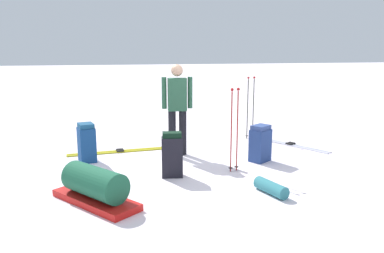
{
  "coord_description": "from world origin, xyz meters",
  "views": [
    {
      "loc": [
        1.35,
        6.29,
        2.01
      ],
      "look_at": [
        0.0,
        0.0,
        0.7
      ],
      "focal_mm": 36.67,
      "sensor_mm": 36.0,
      "label": 1
    }
  ],
  "objects_px": {
    "backpack_large_dark": "(260,144)",
    "ski_poles_planted_far": "(251,104)",
    "backpack_small_spare": "(172,155)",
    "skier_standing": "(177,105)",
    "gear_sled": "(95,187)",
    "ski_poles_planted_near": "(234,126)",
    "backpack_bright": "(87,143)",
    "sleeping_mat_rolled": "(271,188)",
    "ski_pair_near": "(120,151)",
    "ski_pair_far": "(290,144)"
  },
  "relations": [
    {
      "from": "backpack_small_spare",
      "to": "ski_poles_planted_far",
      "type": "distance_m",
      "value": 3.14
    },
    {
      "from": "skier_standing",
      "to": "gear_sled",
      "type": "relative_size",
      "value": 1.28
    },
    {
      "from": "ski_pair_near",
      "to": "backpack_bright",
      "type": "relative_size",
      "value": 2.89
    },
    {
      "from": "ski_poles_planted_far",
      "to": "backpack_bright",
      "type": "bearing_deg",
      "value": 17.88
    },
    {
      "from": "ski_pair_far",
      "to": "sleeping_mat_rolled",
      "type": "bearing_deg",
      "value": 58.83
    },
    {
      "from": "ski_pair_near",
      "to": "ski_poles_planted_far",
      "type": "distance_m",
      "value": 3.04
    },
    {
      "from": "sleeping_mat_rolled",
      "to": "ski_poles_planted_near",
      "type": "bearing_deg",
      "value": -80.3
    },
    {
      "from": "backpack_large_dark",
      "to": "ski_poles_planted_far",
      "type": "distance_m",
      "value": 1.86
    },
    {
      "from": "backpack_bright",
      "to": "sleeping_mat_rolled",
      "type": "distance_m",
      "value": 3.37
    },
    {
      "from": "backpack_small_spare",
      "to": "ski_poles_planted_near",
      "type": "distance_m",
      "value": 1.11
    },
    {
      "from": "backpack_small_spare",
      "to": "gear_sled",
      "type": "xyz_separation_m",
      "value": [
        1.15,
        0.86,
        -0.13
      ]
    },
    {
      "from": "skier_standing",
      "to": "gear_sled",
      "type": "bearing_deg",
      "value": 55.21
    },
    {
      "from": "ski_pair_near",
      "to": "ski_pair_far",
      "type": "bearing_deg",
      "value": 176.87
    },
    {
      "from": "ski_pair_near",
      "to": "backpack_large_dark",
      "type": "relative_size",
      "value": 3.05
    },
    {
      "from": "gear_sled",
      "to": "sleeping_mat_rolled",
      "type": "relative_size",
      "value": 2.41
    },
    {
      "from": "backpack_large_dark",
      "to": "gear_sled",
      "type": "distance_m",
      "value": 3.14
    },
    {
      "from": "sleeping_mat_rolled",
      "to": "skier_standing",
      "type": "bearing_deg",
      "value": -68.1
    },
    {
      "from": "ski_poles_planted_far",
      "to": "gear_sled",
      "type": "xyz_separation_m",
      "value": [
        3.28,
        3.12,
        -0.54
      ]
    },
    {
      "from": "gear_sled",
      "to": "ski_poles_planted_near",
      "type": "bearing_deg",
      "value": -157.12
    },
    {
      "from": "skier_standing",
      "to": "ski_poles_planted_near",
      "type": "height_order",
      "value": "skier_standing"
    },
    {
      "from": "skier_standing",
      "to": "ski_pair_far",
      "type": "relative_size",
      "value": 1.04
    },
    {
      "from": "backpack_bright",
      "to": "gear_sled",
      "type": "bearing_deg",
      "value": 95.5
    },
    {
      "from": "ski_pair_near",
      "to": "ski_poles_planted_near",
      "type": "xyz_separation_m",
      "value": [
        -1.79,
        1.61,
        0.75
      ]
    },
    {
      "from": "ski_pair_far",
      "to": "backpack_small_spare",
      "type": "bearing_deg",
      "value": 28.44
    },
    {
      "from": "ski_pair_near",
      "to": "sleeping_mat_rolled",
      "type": "height_order",
      "value": "sleeping_mat_rolled"
    },
    {
      "from": "ski_pair_near",
      "to": "backpack_small_spare",
      "type": "xyz_separation_m",
      "value": [
        -0.76,
        1.68,
        0.34
      ]
    },
    {
      "from": "backpack_small_spare",
      "to": "backpack_large_dark",
      "type": "bearing_deg",
      "value": -162.85
    },
    {
      "from": "backpack_small_spare",
      "to": "gear_sled",
      "type": "bearing_deg",
      "value": 36.54
    },
    {
      "from": "ski_pair_near",
      "to": "ski_poles_planted_far",
      "type": "relative_size",
      "value": 1.45
    },
    {
      "from": "skier_standing",
      "to": "backpack_large_dark",
      "type": "xyz_separation_m",
      "value": [
        -1.37,
        0.73,
        -0.63
      ]
    },
    {
      "from": "skier_standing",
      "to": "ski_poles_planted_near",
      "type": "xyz_separation_m",
      "value": [
        -0.73,
        1.18,
        -0.19
      ]
    },
    {
      "from": "gear_sled",
      "to": "ski_poles_planted_far",
      "type": "bearing_deg",
      "value": -136.45
    },
    {
      "from": "ski_poles_planted_far",
      "to": "backpack_large_dark",
      "type": "bearing_deg",
      "value": 75.37
    },
    {
      "from": "ski_pair_near",
      "to": "sleeping_mat_rolled",
      "type": "bearing_deg",
      "value": 126.22
    },
    {
      "from": "backpack_small_spare",
      "to": "ski_poles_planted_far",
      "type": "bearing_deg",
      "value": -133.22
    },
    {
      "from": "ski_pair_far",
      "to": "gear_sled",
      "type": "height_order",
      "value": "gear_sled"
    },
    {
      "from": "ski_poles_planted_far",
      "to": "skier_standing",
      "type": "bearing_deg",
      "value": 29.19
    },
    {
      "from": "skier_standing",
      "to": "ski_pair_near",
      "type": "xyz_separation_m",
      "value": [
        1.07,
        -0.43,
        -0.94
      ]
    },
    {
      "from": "ski_pair_near",
      "to": "sleeping_mat_rolled",
      "type": "xyz_separation_m",
      "value": [
        -1.98,
        2.7,
        0.08
      ]
    },
    {
      "from": "ski_poles_planted_near",
      "to": "gear_sled",
      "type": "bearing_deg",
      "value": 22.88
    },
    {
      "from": "skier_standing",
      "to": "backpack_large_dark",
      "type": "bearing_deg",
      "value": 151.84
    },
    {
      "from": "backpack_small_spare",
      "to": "sleeping_mat_rolled",
      "type": "xyz_separation_m",
      "value": [
        -1.22,
        1.03,
        -0.26
      ]
    },
    {
      "from": "sleeping_mat_rolled",
      "to": "ski_pair_far",
      "type": "bearing_deg",
      "value": -121.17
    },
    {
      "from": "backpack_large_dark",
      "to": "gear_sled",
      "type": "xyz_separation_m",
      "value": [
        2.83,
        1.37,
        -0.1
      ]
    },
    {
      "from": "ski_poles_planted_near",
      "to": "sleeping_mat_rolled",
      "type": "height_order",
      "value": "ski_poles_planted_near"
    },
    {
      "from": "backpack_large_dark",
      "to": "backpack_small_spare",
      "type": "height_order",
      "value": "backpack_small_spare"
    },
    {
      "from": "backpack_large_dark",
      "to": "ski_poles_planted_far",
      "type": "bearing_deg",
      "value": -104.63
    },
    {
      "from": "skier_standing",
      "to": "ski_pair_near",
      "type": "relative_size",
      "value": 0.85
    },
    {
      "from": "ski_pair_near",
      "to": "backpack_small_spare",
      "type": "relative_size",
      "value": 2.8
    },
    {
      "from": "ski_pair_far",
      "to": "backpack_small_spare",
      "type": "xyz_separation_m",
      "value": [
        2.74,
        1.48,
        0.34
      ]
    }
  ]
}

